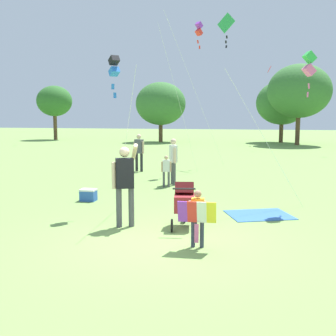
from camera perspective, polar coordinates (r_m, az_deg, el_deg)
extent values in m
plane|color=#75994C|center=(8.31, -0.59, -10.08)|extent=(120.00, 120.00, 0.00)
cylinder|color=brown|center=(41.94, -15.54, 5.50)|extent=(0.36, 0.36, 2.39)
ellipsoid|color=#2D6628|center=(41.94, -15.67, 9.05)|extent=(3.50, 3.15, 2.98)
cylinder|color=brown|center=(36.98, -1.03, 4.95)|extent=(0.36, 0.36, 1.64)
ellipsoid|color=#387033|center=(36.95, -1.04, 9.02)|extent=(4.51, 4.06, 3.84)
cylinder|color=brown|center=(37.65, 15.59, 4.76)|extent=(0.36, 0.36, 1.69)
ellipsoid|color=#387033|center=(37.63, 15.74, 8.81)|extent=(4.54, 4.09, 3.86)
cylinder|color=brown|center=(34.87, 17.73, 5.00)|extent=(0.36, 0.36, 2.33)
ellipsoid|color=#387033|center=(34.89, 17.95, 10.24)|extent=(5.07, 4.56, 4.31)
cylinder|color=#33384C|center=(7.83, 4.79, -9.15)|extent=(0.08, 0.08, 0.54)
cylinder|color=#33384C|center=(7.84, 3.53, -9.11)|extent=(0.08, 0.08, 0.54)
cube|color=orange|center=(7.71, 4.19, -5.75)|extent=(0.24, 0.16, 0.41)
cylinder|color=#A37556|center=(7.70, 5.30, -5.98)|extent=(0.06, 0.06, 0.36)
cylinder|color=#A37556|center=(7.73, 3.09, -5.92)|extent=(0.06, 0.06, 0.36)
sphere|color=#A37556|center=(7.65, 4.21, -3.65)|extent=(0.14, 0.14, 0.14)
cube|color=yellow|center=(7.52, 6.11, -6.26)|extent=(0.18, 0.16, 0.42)
cube|color=white|center=(7.53, 4.75, -6.22)|extent=(0.18, 0.16, 0.42)
cube|color=red|center=(7.55, 3.39, -6.18)|extent=(0.18, 0.16, 0.42)
cube|color=purple|center=(7.57, 2.04, -6.14)|extent=(0.18, 0.16, 0.42)
cube|color=pink|center=(7.63, 4.02, -9.14)|extent=(0.08, 0.01, 0.36)
cylinder|color=#4C4C51|center=(9.18, -6.89, -5.55)|extent=(0.13, 0.13, 0.89)
cylinder|color=#4C4C51|center=(9.21, -5.17, -5.48)|extent=(0.13, 0.13, 0.89)
cube|color=black|center=(9.05, -6.10, -0.72)|extent=(0.45, 0.38, 0.67)
cylinder|color=beige|center=(9.04, -7.62, -1.06)|extent=(0.10, 0.10, 0.59)
cylinder|color=beige|center=(9.17, -4.73, 2.28)|extent=(0.30, 0.53, 0.42)
sphere|color=beige|center=(9.00, -6.14, 2.24)|extent=(0.23, 0.23, 0.23)
cylinder|color=black|center=(9.60, 2.34, -6.79)|extent=(0.08, 0.28, 0.28)
cylinder|color=black|center=(8.83, 0.55, -8.06)|extent=(0.08, 0.28, 0.28)
cylinder|color=black|center=(8.82, 3.96, -8.09)|extent=(0.08, 0.28, 0.28)
cube|color=maroon|center=(9.09, 2.31, -4.88)|extent=(0.53, 0.70, 0.36)
cube|color=maroon|center=(9.16, 2.33, -2.88)|extent=(0.47, 0.47, 0.35)
cylinder|color=black|center=(8.56, 2.27, -2.93)|extent=(0.48, 0.11, 0.04)
cube|color=black|center=(10.68, -7.58, 14.75)|extent=(0.34, 0.34, 0.25)
cube|color=blue|center=(10.65, -7.56, 13.29)|extent=(0.34, 0.34, 0.25)
cube|color=blue|center=(10.61, -7.75, 11.26)|extent=(0.08, 0.08, 0.14)
cube|color=blue|center=(10.58, -7.47, 10.08)|extent=(0.07, 0.07, 0.14)
cylinder|color=silver|center=(9.84, -5.99, 3.28)|extent=(0.97, 1.35, 3.59)
cube|color=purple|center=(18.11, 4.38, 19.37)|extent=(0.36, 0.36, 0.28)
cube|color=red|center=(18.05, 4.37, 18.46)|extent=(0.36, 0.36, 0.28)
cube|color=red|center=(17.95, 4.22, 17.26)|extent=(0.09, 0.09, 0.14)
cube|color=red|center=(17.96, 4.46, 16.55)|extent=(0.07, 0.07, 0.14)
cylinder|color=silver|center=(16.68, 1.60, 9.09)|extent=(1.26, 2.33, 5.93)
cube|color=green|center=(11.60, 19.26, 14.47)|extent=(0.38, 0.34, 0.32)
cube|color=pink|center=(11.57, 19.18, 12.84)|extent=(0.38, 0.34, 0.32)
cube|color=pink|center=(11.52, 19.17, 10.82)|extent=(0.05, 0.09, 0.14)
cube|color=pink|center=(11.56, 19.02, 9.72)|extent=(0.04, 0.08, 0.14)
cylinder|color=silver|center=(10.92, 13.56, 3.72)|extent=(2.14, 1.07, 3.66)
cube|color=green|center=(20.97, 8.16, 19.52)|extent=(0.92, 0.78, 1.09)
cube|color=black|center=(20.79, 8.25, 17.75)|extent=(0.09, 0.07, 0.14)
cube|color=black|center=(20.83, 8.13, 17.12)|extent=(0.09, 0.07, 0.14)
cube|color=black|center=(20.79, 8.18, 16.52)|extent=(0.09, 0.07, 0.14)
cylinder|color=silver|center=(18.70, 4.10, 10.05)|extent=(2.25, 3.90, 6.66)
cube|color=red|center=(35.52, 14.04, 13.29)|extent=(0.31, 0.62, 0.58)
cylinder|color=#4C4C51|center=(14.07, -0.59, -1.61)|extent=(0.08, 0.08, 0.54)
cylinder|color=#4C4C51|center=(14.07, 0.10, -1.62)|extent=(0.08, 0.08, 0.54)
cube|color=silver|center=(14.00, -0.25, 0.30)|extent=(0.26, 0.19, 0.41)
cylinder|color=tan|center=(14.01, -0.85, 0.19)|extent=(0.06, 0.06, 0.36)
cylinder|color=tan|center=(14.01, 0.36, 0.19)|extent=(0.06, 0.06, 0.36)
sphere|color=tan|center=(13.97, -0.25, 1.47)|extent=(0.14, 0.14, 0.14)
cylinder|color=#4C4C51|center=(14.42, 0.86, -0.84)|extent=(0.12, 0.12, 0.82)
cylinder|color=#4C4C51|center=(14.66, 0.63, -0.70)|extent=(0.12, 0.12, 0.82)
cube|color=silver|center=(14.46, 0.75, 2.03)|extent=(0.35, 0.42, 0.61)
cylinder|color=beige|center=(14.24, 0.96, 1.77)|extent=(0.09, 0.09, 0.54)
cylinder|color=beige|center=(14.68, 0.55, 1.94)|extent=(0.09, 0.09, 0.54)
sphere|color=beige|center=(14.42, 0.75, 3.73)|extent=(0.21, 0.21, 0.21)
cylinder|color=#232328|center=(18.01, -4.42, 0.82)|extent=(0.12, 0.12, 0.81)
cylinder|color=#232328|center=(17.88, -3.74, 0.77)|extent=(0.12, 0.12, 0.81)
cube|color=#4C4C56|center=(17.88, -4.10, 3.06)|extent=(0.40, 0.32, 0.61)
cylinder|color=beige|center=(18.00, -4.69, 2.95)|extent=(0.09, 0.09, 0.54)
cylinder|color=beige|center=(17.76, -3.50, 2.90)|extent=(0.09, 0.09, 0.54)
sphere|color=beige|center=(17.85, -4.12, 4.43)|extent=(0.21, 0.21, 0.21)
cube|color=#3366B2|center=(10.51, 12.68, -6.44)|extent=(1.84, 1.64, 0.02)
cube|color=#2D5BB7|center=(12.12, -11.12, -3.85)|extent=(0.44, 0.32, 0.30)
cube|color=white|center=(12.08, -11.14, -3.03)|extent=(0.45, 0.33, 0.05)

